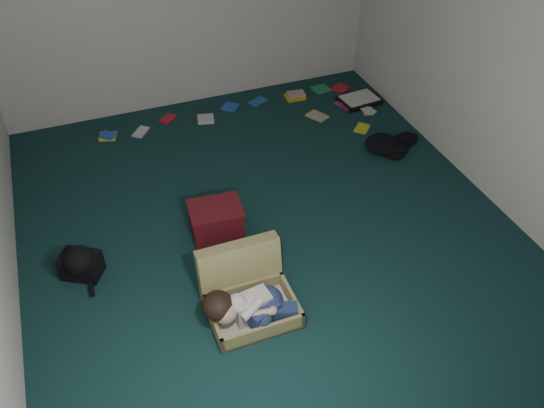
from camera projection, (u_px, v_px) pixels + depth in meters
floor at (266, 225)px, 4.90m from camera, size 4.50×4.50×0.00m
wall_front at (448, 330)px, 2.46m from camera, size 4.50×0.00×4.50m
wall_right at (498, 45)px, 4.61m from camera, size 0.00×4.50×4.50m
suitcase at (247, 293)px, 4.14m from camera, size 0.62×0.60×0.45m
person at (249, 306)px, 4.00m from camera, size 0.67×0.32×0.28m
maroon_bin at (216, 221)px, 4.71m from camera, size 0.45×0.37×0.29m
backpack at (81, 264)px, 4.40m from camera, size 0.46×0.43×0.22m
clothing_pile at (398, 144)px, 5.71m from camera, size 0.49×0.43×0.13m
paper_tray at (359, 100)px, 6.45m from camera, size 0.46×0.36×0.06m
book_scatter at (268, 111)px, 6.31m from camera, size 2.92×1.14×0.02m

